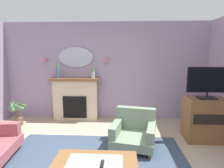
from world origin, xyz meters
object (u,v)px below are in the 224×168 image
object	(u,v)px
mantel_vase_centre	(58,70)
mantel_vase_left	(93,72)
armchair_beside_couch	(134,131)
wall_mirror	(76,57)
wall_sconce_left	(45,59)
tv_remote	(102,164)
coffee_table	(95,166)
fireplace	(76,99)
wall_sconce_right	(107,59)
tv_cabinet	(204,119)
potted_plant_small_fern	(18,112)
tv_flatscreen	(208,82)

from	to	relation	value
mantel_vase_centre	mantel_vase_left	size ratio (longest dim) A/B	1.25
armchair_beside_couch	wall_mirror	bearing A→B (deg)	133.96
wall_sconce_left	tv_remote	distance (m)	3.66
wall_mirror	coffee_table	xyz separation A→B (m)	(0.93, -2.89, -1.33)
fireplace	mantel_vase_centre	world-z (taller)	mantel_vase_centre
wall_sconce_right	armchair_beside_couch	bearing A→B (deg)	-66.39
wall_mirror	coffee_table	size ratio (longest dim) A/B	0.87
wall_sconce_left	tv_remote	size ratio (longest dim) A/B	0.88
fireplace	tv_cabinet	world-z (taller)	fireplace
wall_sconce_right	armchair_beside_couch	world-z (taller)	wall_sconce_right
armchair_beside_couch	coffee_table	bearing A→B (deg)	-114.02
fireplace	wall_sconce_right	bearing A→B (deg)	6.16
wall_sconce_left	potted_plant_small_fern	world-z (taller)	wall_sconce_left
wall_mirror	wall_sconce_right	distance (m)	0.85
coffee_table	tv_remote	distance (m)	0.14
tv_flatscreen	mantel_vase_left	bearing A→B (deg)	156.78
mantel_vase_left	tv_remote	distance (m)	2.97
fireplace	mantel_vase_centre	xyz separation A→B (m)	(-0.45, -0.03, 0.82)
wall_sconce_right	mantel_vase_centre	bearing A→B (deg)	-174.73
mantel_vase_left	coffee_table	bearing A→B (deg)	-81.12
mantel_vase_centre	tv_remote	bearing A→B (deg)	-62.05
tv_cabinet	wall_mirror	bearing A→B (deg)	157.84
wall_sconce_left	armchair_beside_couch	distance (m)	3.12
mantel_vase_centre	potted_plant_small_fern	bearing A→B (deg)	-151.62
armchair_beside_couch	mantel_vase_centre	bearing A→B (deg)	144.51
wall_sconce_left	coffee_table	world-z (taller)	wall_sconce_left
mantel_vase_left	tv_flatscreen	size ratio (longest dim) A/B	0.41
mantel_vase_left	coffee_table	size ratio (longest dim) A/B	0.31
wall_sconce_right	armchair_beside_couch	distance (m)	2.14
tv_cabinet	tv_remote	bearing A→B (deg)	-139.06
wall_mirror	tv_cabinet	size ratio (longest dim) A/B	1.07
wall_mirror	potted_plant_small_fern	world-z (taller)	wall_mirror
mantel_vase_left	wall_sconce_right	xyz separation A→B (m)	(0.35, 0.12, 0.32)
wall_mirror	wall_sconce_left	size ratio (longest dim) A/B	6.86
tv_cabinet	fireplace	bearing A→B (deg)	160.18
coffee_table	tv_flatscreen	size ratio (longest dim) A/B	1.31
fireplace	potted_plant_small_fern	xyz separation A→B (m)	(-1.37, -0.53, -0.22)
wall_sconce_left	coffee_table	size ratio (longest dim) A/B	0.13
tv_flatscreen	mantel_vase_centre	bearing A→B (deg)	162.70
mantel_vase_left	wall_sconce_left	xyz separation A→B (m)	(-1.35, 0.12, 0.32)
mantel_vase_centre	wall_sconce_right	bearing A→B (deg)	5.27
wall_mirror	wall_sconce_right	size ratio (longest dim) A/B	6.86
wall_sconce_right	potted_plant_small_fern	bearing A→B (deg)	-164.46
tv_remote	tv_flatscreen	world-z (taller)	tv_flatscreen
fireplace	wall_sconce_right	xyz separation A→B (m)	(0.85, 0.09, 1.09)
mantel_vase_left	wall_sconce_right	size ratio (longest dim) A/B	2.46
mantel_vase_centre	coffee_table	size ratio (longest dim) A/B	0.39
wall_mirror	tv_flatscreen	bearing A→B (deg)	-22.50
mantel_vase_centre	tv_remote	world-z (taller)	mantel_vase_centre
wall_mirror	armchair_beside_couch	distance (m)	2.60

